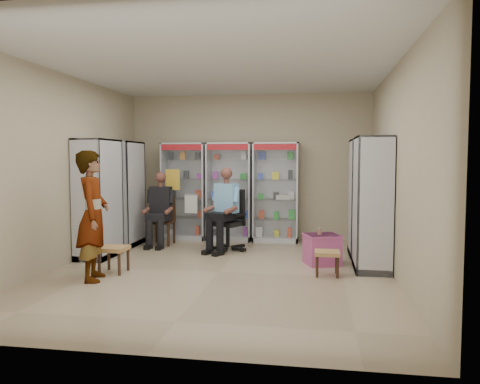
% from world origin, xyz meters
% --- Properties ---
extents(floor, '(6.00, 6.00, 0.00)m').
position_xyz_m(floor, '(0.00, 0.00, 0.00)').
color(floor, tan).
rests_on(floor, ground).
extents(room_shell, '(5.02, 6.02, 3.01)m').
position_xyz_m(room_shell, '(0.00, 0.00, 1.97)').
color(room_shell, tan).
rests_on(room_shell, ground).
extents(cabinet_back_left, '(0.90, 0.50, 2.00)m').
position_xyz_m(cabinet_back_left, '(-1.30, 2.73, 1.00)').
color(cabinet_back_left, silver).
rests_on(cabinet_back_left, floor).
extents(cabinet_back_mid, '(0.90, 0.50, 2.00)m').
position_xyz_m(cabinet_back_mid, '(-0.35, 2.73, 1.00)').
color(cabinet_back_mid, silver).
rests_on(cabinet_back_mid, floor).
extents(cabinet_back_right, '(0.90, 0.50, 2.00)m').
position_xyz_m(cabinet_back_right, '(0.60, 2.73, 1.00)').
color(cabinet_back_right, '#ACAEB3').
rests_on(cabinet_back_right, floor).
extents(cabinet_right_far, '(0.90, 0.50, 2.00)m').
position_xyz_m(cabinet_right_far, '(2.23, 1.60, 1.00)').
color(cabinet_right_far, '#AFB1B6').
rests_on(cabinet_right_far, floor).
extents(cabinet_right_near, '(0.90, 0.50, 2.00)m').
position_xyz_m(cabinet_right_near, '(2.23, 0.50, 1.00)').
color(cabinet_right_near, '#B4B5BB').
rests_on(cabinet_right_near, floor).
extents(cabinet_left_far, '(0.90, 0.50, 2.00)m').
position_xyz_m(cabinet_left_far, '(-2.23, 1.80, 1.00)').
color(cabinet_left_far, '#B3B5BA').
rests_on(cabinet_left_far, floor).
extents(cabinet_left_near, '(0.90, 0.50, 2.00)m').
position_xyz_m(cabinet_left_near, '(-2.23, 0.70, 1.00)').
color(cabinet_left_near, '#B7BABE').
rests_on(cabinet_left_near, floor).
extents(wooden_chair, '(0.42, 0.42, 0.94)m').
position_xyz_m(wooden_chair, '(-1.55, 2.00, 0.47)').
color(wooden_chair, black).
rests_on(wooden_chair, floor).
extents(seated_customer, '(0.44, 0.60, 1.34)m').
position_xyz_m(seated_customer, '(-1.55, 1.95, 0.67)').
color(seated_customer, black).
rests_on(seated_customer, floor).
extents(office_chair, '(0.80, 0.80, 1.12)m').
position_xyz_m(office_chair, '(-0.18, 1.65, 0.56)').
color(office_chair, black).
rests_on(office_chair, floor).
extents(seated_shopkeeper, '(0.69, 0.78, 1.42)m').
position_xyz_m(seated_shopkeeper, '(-0.18, 1.60, 0.71)').
color(seated_shopkeeper, '#6AAAD2').
rests_on(seated_shopkeeper, floor).
extents(pink_trunk, '(0.63, 0.61, 0.48)m').
position_xyz_m(pink_trunk, '(1.51, 0.76, 0.24)').
color(pink_trunk, '#C34EA8').
rests_on(pink_trunk, floor).
extents(tea_glass, '(0.07, 0.07, 0.10)m').
position_xyz_m(tea_glass, '(1.47, 0.74, 0.53)').
color(tea_glass, '#4F2006').
rests_on(tea_glass, pink_trunk).
extents(woven_stool_a, '(0.36, 0.36, 0.35)m').
position_xyz_m(woven_stool_a, '(1.57, 0.05, 0.18)').
color(woven_stool_a, olive).
rests_on(woven_stool_a, floor).
extents(woven_stool_b, '(0.39, 0.39, 0.38)m').
position_xyz_m(woven_stool_b, '(-1.52, -0.28, 0.19)').
color(woven_stool_b, '#B0774A').
rests_on(woven_stool_b, floor).
extents(standing_man, '(0.59, 0.74, 1.78)m').
position_xyz_m(standing_man, '(-1.61, -0.72, 0.89)').
color(standing_man, gray).
rests_on(standing_man, floor).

